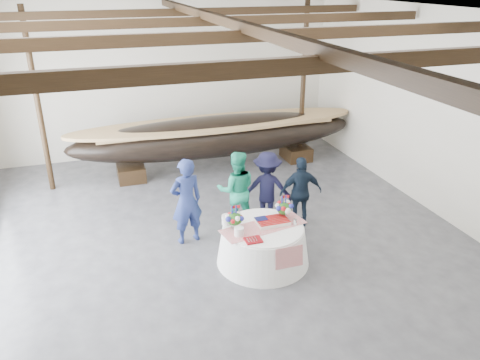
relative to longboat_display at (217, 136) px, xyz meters
name	(u,v)px	position (x,y,z in m)	size (l,w,h in m)	color
floor	(228,246)	(-0.95, -4.11, -0.97)	(10.00, 12.00, 0.01)	#3D3D42
wall_back	(168,79)	(-0.95, 1.89, 1.28)	(10.00, 0.02, 4.50)	silver
wall_right	(448,118)	(4.05, -4.11, 1.28)	(0.02, 12.00, 4.50)	silver
ceiling	(225,13)	(-0.95, -4.11, 3.53)	(10.00, 12.00, 0.01)	white
pavilion_structure	(214,39)	(-0.95, -3.38, 3.03)	(9.80, 11.76, 4.50)	black
longboat_display	(217,136)	(0.00, 0.00, 0.00)	(8.12, 1.62, 1.52)	black
banquet_table	(263,244)	(-0.46, -4.84, -0.59)	(1.77, 1.77, 0.76)	white
tabletop_items	(259,217)	(-0.51, -4.72, -0.06)	(1.71, 0.96, 0.40)	red
guest_woman_blue	(186,201)	(-1.67, -3.63, -0.06)	(0.67, 0.44, 1.83)	navy
guest_woman_teal	(237,190)	(-0.51, -3.34, -0.10)	(0.84, 0.66, 1.73)	#1FA47B
guest_man_left	(267,188)	(0.17, -3.38, -0.14)	(1.07, 0.61, 1.66)	black
guest_man_right	(301,192)	(0.81, -3.75, -0.17)	(0.94, 0.39, 1.60)	black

